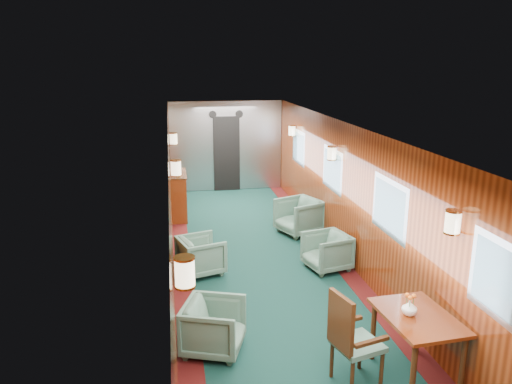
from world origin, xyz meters
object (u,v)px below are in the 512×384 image
side_chair (350,336)px  armchair_right_near (327,251)px  dining_table (417,325)px  armchair_left_far (201,255)px  armchair_left_near (214,327)px  armchair_right_far (299,216)px  credenza (179,195)px

side_chair → armchair_right_near: side_chair is taller
dining_table → armchair_left_far: bearing=119.7°
armchair_left_near → armchair_right_near: bearing=-24.9°
dining_table → armchair_right_far: size_ratio=1.35×
credenza → armchair_left_far: credenza is taller
armchair_left_far → side_chair: bearing=-174.1°
credenza → armchair_left_near: credenza is taller
dining_table → credenza: 6.83m
armchair_left_near → dining_table: bearing=-93.3°
armchair_left_far → armchair_right_far: 2.65m
armchair_left_near → armchair_left_far: (-0.00, 2.32, -0.00)m
dining_table → side_chair: bearing=176.2°
dining_table → credenza: size_ratio=0.82×
armchair_left_far → armchair_right_near: size_ratio=1.01×
dining_table → armchair_left_near: (-2.14, 0.91, -0.32)m
dining_table → armchair_left_far: (-2.14, 3.22, -0.33)m
side_chair → armchair_right_near: bearing=61.6°
dining_table → armchair_right_near: bearing=86.9°
armchair_left_near → armchair_right_near: (2.10, 2.13, -0.01)m
dining_table → armchair_right_near: size_ratio=1.55×
armchair_left_far → armchair_right_near: 2.11m
credenza → armchair_right_far: bearing=-32.7°
armchair_right_near → armchair_right_far: armchair_right_far is taller
dining_table → credenza: bearing=106.9°
armchair_left_near → armchair_left_far: bearing=19.7°
side_chair → armchair_left_near: 1.67m
armchair_left_near → armchair_right_far: bearing=-8.2°
armchair_right_far → armchair_left_far: bearing=-73.8°
dining_table → armchair_left_near: 2.35m
dining_table → armchair_right_near: dining_table is taller
side_chair → armchair_left_far: side_chair is taller
armchair_left_near → armchair_left_far: size_ratio=1.02×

